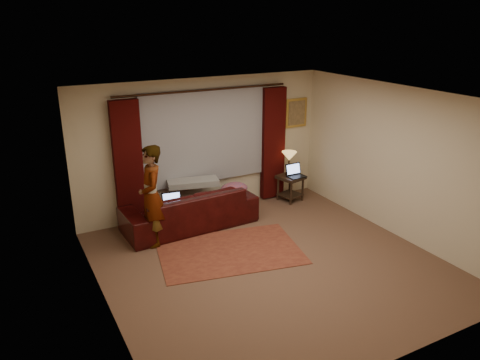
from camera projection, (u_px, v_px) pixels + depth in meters
name	position (u px, v px, depth m)	size (l,w,h in m)	color
floor	(270.00, 264.00, 7.32)	(5.00, 5.00, 0.01)	brown
ceiling	(275.00, 98.00, 6.44)	(5.00, 5.00, 0.02)	silver
wall_back	(204.00, 146.00, 8.95)	(5.00, 0.02, 2.60)	beige
wall_front	(401.00, 261.00, 4.80)	(5.00, 0.02, 2.60)	beige
wall_left	(100.00, 219.00, 5.77)	(0.02, 5.00, 2.60)	beige
wall_right	(397.00, 162.00, 7.99)	(0.02, 5.00, 2.60)	beige
sheer_curtain	(205.00, 137.00, 8.84)	(2.50, 0.05, 1.80)	gray
drape_left	(128.00, 165.00, 8.24)	(0.50, 0.14, 2.30)	#330605
drape_right	(273.00, 144.00, 9.57)	(0.50, 0.14, 2.30)	#330605
curtain_rod	(204.00, 90.00, 8.50)	(0.04, 0.04, 3.40)	black
picture_frame	(296.00, 113.00, 9.71)	(0.50, 0.04, 0.60)	gold
sofa	(189.00, 202.00, 8.45)	(2.41, 1.04, 0.97)	black
throw_blanket	(192.00, 169.00, 8.63)	(0.94, 0.38, 0.11)	gray
clothing_pile	(234.00, 189.00, 8.73)	(0.53, 0.41, 0.22)	#773D52
laptop_sofa	(173.00, 202.00, 8.13)	(0.34, 0.37, 0.25)	black
area_rug	(230.00, 251.00, 7.69)	(2.29, 1.52, 0.01)	brown
end_table	(290.00, 188.00, 9.72)	(0.47, 0.47, 0.54)	black
tiffany_lamp	(289.00, 163.00, 9.62)	(0.31, 0.31, 0.49)	#A4834B
laptop_table	(297.00, 171.00, 9.52)	(0.36, 0.39, 0.26)	black
person	(152.00, 196.00, 7.67)	(0.51, 0.51, 1.73)	gray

